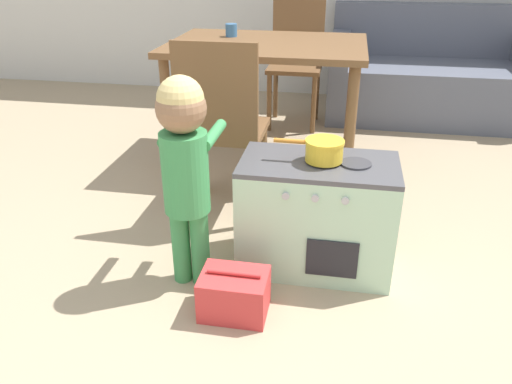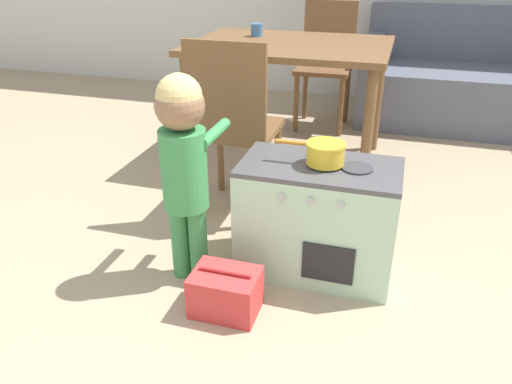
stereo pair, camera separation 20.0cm
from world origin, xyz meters
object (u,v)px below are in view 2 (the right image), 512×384
object	(u,v)px
dining_chair_near	(234,125)
dining_chair_far	(326,61)
child_figure	(183,152)
toy_basket	(226,292)
play_kitchen	(317,218)
couch	(464,82)
dining_table	(290,59)
cup_on_table	(257,30)
toy_pot	(325,152)

from	to	relation	value
dining_chair_near	dining_chair_far	xyz separation A→B (m)	(0.19, 1.54, 0.00)
child_figure	toy_basket	world-z (taller)	child_figure
dining_chair_near	dining_chair_far	bearing A→B (deg)	83.11
play_kitchen	couch	size ratio (longest dim) A/B	0.41
dining_table	cup_on_table	xyz separation A→B (m)	(-0.25, 0.15, 0.13)
play_kitchen	cup_on_table	world-z (taller)	cup_on_table
child_figure	toy_basket	xyz separation A→B (m)	(0.22, -0.17, -0.48)
dining_chair_far	play_kitchen	bearing A→B (deg)	98.91
dining_chair_near	couch	xyz separation A→B (m)	(1.20, 1.94, -0.18)
child_figure	dining_table	distance (m)	1.33
dining_table	dining_chair_far	world-z (taller)	dining_chair_far
toy_pot	toy_basket	world-z (taller)	toy_pot
child_figure	dining_chair_far	xyz separation A→B (m)	(0.19, 2.10, -0.08)
dining_chair_far	cup_on_table	xyz separation A→B (m)	(-0.34, -0.63, 0.30)
toy_pot	dining_chair_near	bearing A→B (deg)	143.86
dining_chair_far	couch	xyz separation A→B (m)	(1.01, 0.40, -0.18)
dining_table	couch	size ratio (longest dim) A/B	0.74
toy_pot	child_figure	bearing A→B (deg)	-157.75
couch	cup_on_table	world-z (taller)	couch
toy_basket	couch	distance (m)	2.86
toy_basket	cup_on_table	size ratio (longest dim) A/B	3.30
toy_pot	child_figure	world-z (taller)	child_figure
toy_pot	child_figure	xyz separation A→B (m)	(-0.50, -0.20, 0.02)
child_figure	cup_on_table	distance (m)	1.49
dining_table	toy_pot	bearing A→B (deg)	-70.16
play_kitchen	toy_pot	distance (m)	0.30
child_figure	play_kitchen	bearing A→B (deg)	22.73
couch	cup_on_table	xyz separation A→B (m)	(-1.35, -1.04, 0.48)
child_figure	dining_chair_near	size ratio (longest dim) A/B	0.96
dining_chair_far	dining_table	bearing A→B (deg)	83.31
play_kitchen	child_figure	world-z (taller)	child_figure
toy_pot	dining_chair_near	xyz separation A→B (m)	(-0.50, 0.36, -0.06)
toy_basket	toy_pot	bearing A→B (deg)	52.95
dining_chair_near	couch	size ratio (longest dim) A/B	0.58
toy_pot	child_figure	size ratio (longest dim) A/B	0.32
toy_pot	dining_chair_near	world-z (taller)	dining_chair_near
toy_basket	cup_on_table	bearing A→B (deg)	102.63
toy_basket	dining_table	xyz separation A→B (m)	(-0.12, 1.49, 0.56)
play_kitchen	dining_chair_far	xyz separation A→B (m)	(-0.30, 1.90, 0.24)
dining_chair_far	toy_pot	bearing A→B (deg)	99.29
toy_pot	dining_chair_far	bearing A→B (deg)	99.29
play_kitchen	toy_pot	size ratio (longest dim) A/B	2.28
play_kitchen	cup_on_table	size ratio (longest dim) A/B	8.35
dining_table	couch	xyz separation A→B (m)	(1.10, 1.19, -0.35)
play_kitchen	dining_chair_near	xyz separation A→B (m)	(-0.48, 0.36, 0.24)
couch	toy_basket	bearing A→B (deg)	-110.18
play_kitchen	couch	world-z (taller)	couch
toy_basket	cup_on_table	xyz separation A→B (m)	(-0.37, 1.64, 0.69)
couch	dining_table	bearing A→B (deg)	-132.89
couch	play_kitchen	bearing A→B (deg)	-107.22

